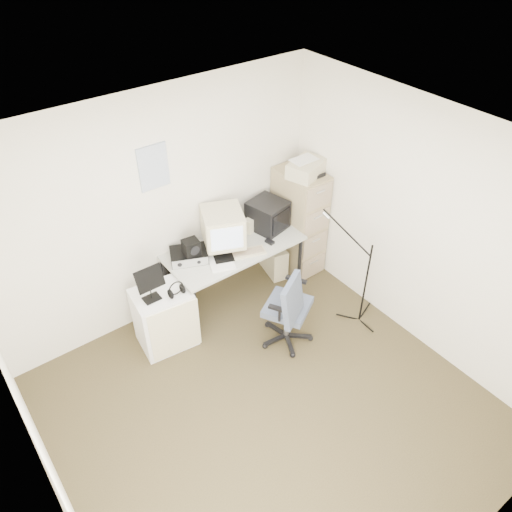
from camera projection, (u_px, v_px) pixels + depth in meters
floor at (270, 409)px, 4.63m from camera, size 3.60×3.60×0.01m
ceiling at (277, 168)px, 3.07m from camera, size 3.60×3.60×0.01m
wall_back at (161, 211)px, 4.98m from camera, size 3.60×0.02×2.50m
wall_front at (478, 500)px, 2.72m from camera, size 3.60×0.02×2.50m
wall_left at (39, 440)px, 3.00m from camera, size 0.02×3.60×2.50m
wall_right at (422, 232)px, 4.70m from camera, size 0.02×3.60×2.50m
wall_calendar at (153, 167)px, 4.65m from camera, size 0.30×0.02×0.44m
filing_cabinet at (299, 221)px, 5.90m from camera, size 0.40×0.60×1.30m
printer at (306, 168)px, 5.40m from camera, size 0.49×0.41×0.16m
desk at (235, 272)px, 5.60m from camera, size 1.50×0.70×0.73m
crt_monitor at (223, 230)px, 5.22m from camera, size 0.55×0.56×0.45m
crt_tv at (268, 215)px, 5.56m from camera, size 0.44×0.45×0.33m
desk_speaker at (249, 226)px, 5.53m from camera, size 0.11×0.11×0.17m
keyboard at (246, 253)px, 5.27m from camera, size 0.45×0.28×0.02m
mouse at (270, 242)px, 5.42m from camera, size 0.07×0.11×0.03m
radio_receiver at (189, 255)px, 5.17m from camera, size 0.46×0.40×0.11m
radio_speaker at (191, 247)px, 5.06m from camera, size 0.17×0.16×0.16m
papers at (221, 261)px, 5.17m from camera, size 0.35×0.40×0.02m
pc_tower at (274, 258)px, 6.07m from camera, size 0.27×0.45×0.39m
office_chair at (288, 305)px, 5.01m from camera, size 0.76×0.76×0.97m
side_cart at (164, 318)px, 5.08m from camera, size 0.60×0.50×0.68m
music_stand at (149, 284)px, 4.68m from camera, size 0.30×0.22×0.39m
headphones at (176, 291)px, 4.81m from camera, size 0.22×0.22×0.03m
mic_stand at (368, 273)px, 5.12m from camera, size 0.03×0.03×1.34m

